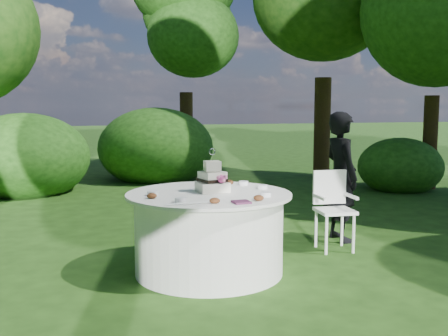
{
  "coord_description": "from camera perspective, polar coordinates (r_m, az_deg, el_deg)",
  "views": [
    {
      "loc": [
        -1.39,
        -4.67,
        1.58
      ],
      "look_at": [
        0.15,
        0.0,
        1.0
      ],
      "focal_mm": 42.0,
      "sensor_mm": 36.0,
      "label": 1
    }
  ],
  "objects": [
    {
      "name": "votives",
      "position": [
        4.91,
        -0.15,
        -2.52
      ],
      "size": [
        1.2,
        0.86,
        0.04
      ],
      "color": "white",
      "rests_on": "table"
    },
    {
      "name": "chair",
      "position": [
        5.93,
        11.74,
        -3.76
      ],
      "size": [
        0.44,
        0.43,
        0.87
      ],
      "color": "white",
      "rests_on": "ground"
    },
    {
      "name": "feather_plume",
      "position": [
        4.39,
        -3.62,
        -3.84
      ],
      "size": [
        0.48,
        0.07,
        0.01
      ],
      "primitive_type": "ellipsoid",
      "color": "white",
      "rests_on": "table"
    },
    {
      "name": "ground",
      "position": [
        5.12,
        -1.63,
        -11.25
      ],
      "size": [
        80.0,
        80.0,
        0.0
      ],
      "primitive_type": "plane",
      "color": "#1C3B10",
      "rests_on": "ground"
    },
    {
      "name": "table",
      "position": [
        5.01,
        -1.64,
        -7.02
      ],
      "size": [
        1.56,
        1.56,
        0.77
      ],
      "color": "silver",
      "rests_on": "ground"
    },
    {
      "name": "napkins",
      "position": [
        4.41,
        1.9,
        -3.73
      ],
      "size": [
        0.14,
        0.14,
        0.02
      ],
      "primitive_type": "cube",
      "color": "#4E213F",
      "rests_on": "table"
    },
    {
      "name": "cake",
      "position": [
        4.97,
        -1.26,
        -1.33
      ],
      "size": [
        0.28,
        0.29,
        0.41
      ],
      "color": "silver",
      "rests_on": "table"
    },
    {
      "name": "guest",
      "position": [
        6.3,
        12.62,
        -0.92
      ],
      "size": [
        0.38,
        0.57,
        1.52
      ],
      "primitive_type": "imported",
      "rotation": [
        0.0,
        0.0,
        1.54
      ],
      "color": "black",
      "rests_on": "ground"
    },
    {
      "name": "petal_cups",
      "position": [
        4.74,
        -1.09,
        -2.79
      ],
      "size": [
        1.01,
        1.06,
        0.05
      ],
      "color": "#562D16",
      "rests_on": "table"
    }
  ]
}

